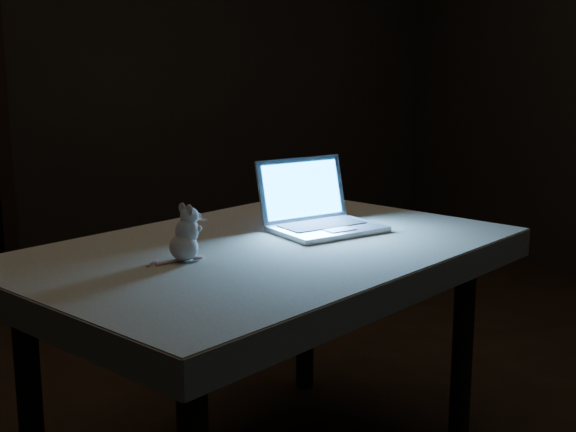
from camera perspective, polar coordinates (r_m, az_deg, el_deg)
name	(u,v)px	position (r m, az deg, el deg)	size (l,w,h in m)	color
floor	(283,420)	(2.75, -0.40, -14.85)	(5.00, 5.00, 0.00)	black
back_wall	(104,44)	(4.84, -13.48, 12.26)	(4.50, 0.04, 2.60)	black
table	(265,365)	(2.28, -1.71, -10.94)	(1.31, 0.84, 0.70)	black
tablecloth	(243,261)	(2.15, -3.34, -3.38)	(1.40, 0.93, 0.08)	beige
laptop	(328,197)	(2.31, 2.95, 1.43)	(0.31, 0.28, 0.21)	#BDBCC1
plush_mouse	(183,233)	(2.00, -7.75, -1.25)	(0.11, 0.11, 0.15)	silver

